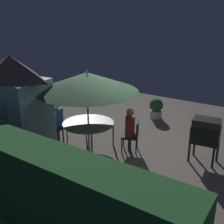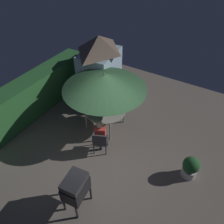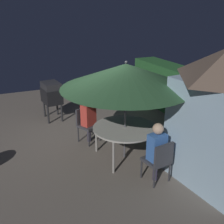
{
  "view_description": "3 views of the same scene",
  "coord_description": "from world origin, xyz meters",
  "px_view_note": "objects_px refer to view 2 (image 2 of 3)",
  "views": [
    {
      "loc": [
        -3.68,
        6.38,
        3.71
      ],
      "look_at": [
        0.51,
        0.17,
        1.07
      ],
      "focal_mm": 44.86,
      "sensor_mm": 36.0,
      "label": 1
    },
    {
      "loc": [
        -4.07,
        -2.77,
        5.93
      ],
      "look_at": [
        0.79,
        0.18,
        1.03
      ],
      "focal_mm": 35.63,
      "sensor_mm": 36.0,
      "label": 2
    },
    {
      "loc": [
        6.07,
        -1.93,
        3.31
      ],
      "look_at": [
        0.58,
        0.49,
        1.0
      ],
      "focal_mm": 43.33,
      "sensor_mm": 36.0,
      "label": 3
    }
  ],
  "objects_px": {
    "patio_umbrella": "(104,82)",
    "chair_far_side": "(117,97)",
    "bbq_grill": "(75,187)",
    "garden_shed": "(100,67)",
    "person_in_red": "(100,133)",
    "chair_near_shed": "(100,141)",
    "potted_plant_by_shed": "(190,167)",
    "person_in_blue": "(116,93)",
    "patio_table": "(105,111)"
  },
  "relations": [
    {
      "from": "chair_near_shed",
      "to": "person_in_blue",
      "type": "xyz_separation_m",
      "value": [
        2.24,
        0.71,
        0.26
      ]
    },
    {
      "from": "bbq_grill",
      "to": "person_in_blue",
      "type": "relative_size",
      "value": 0.95
    },
    {
      "from": "person_in_blue",
      "to": "bbq_grill",
      "type": "bearing_deg",
      "value": -163.62
    },
    {
      "from": "chair_near_shed",
      "to": "person_in_red",
      "type": "height_order",
      "value": "person_in_red"
    },
    {
      "from": "patio_umbrella",
      "to": "bbq_grill",
      "type": "relative_size",
      "value": 2.36
    },
    {
      "from": "chair_near_shed",
      "to": "chair_far_side",
      "type": "height_order",
      "value": "same"
    },
    {
      "from": "chair_near_shed",
      "to": "potted_plant_by_shed",
      "type": "bearing_deg",
      "value": -77.69
    },
    {
      "from": "patio_umbrella",
      "to": "bbq_grill",
      "type": "height_order",
      "value": "patio_umbrella"
    },
    {
      "from": "patio_umbrella",
      "to": "potted_plant_by_shed",
      "type": "distance_m",
      "value": 3.73
    },
    {
      "from": "patio_table",
      "to": "garden_shed",
      "type": "bearing_deg",
      "value": 38.8
    },
    {
      "from": "patio_umbrella",
      "to": "patio_table",
      "type": "bearing_deg",
      "value": 26.57
    },
    {
      "from": "bbq_grill",
      "to": "person_in_red",
      "type": "bearing_deg",
      "value": 15.37
    },
    {
      "from": "garden_shed",
      "to": "chair_near_shed",
      "type": "bearing_deg",
      "value": -146.65
    },
    {
      "from": "person_in_blue",
      "to": "person_in_red",
      "type": "bearing_deg",
      "value": -162.72
    },
    {
      "from": "person_in_red",
      "to": "chair_far_side",
      "type": "bearing_deg",
      "value": 16.97
    },
    {
      "from": "patio_table",
      "to": "bbq_grill",
      "type": "height_order",
      "value": "bbq_grill"
    },
    {
      "from": "bbq_grill",
      "to": "garden_shed",
      "type": "bearing_deg",
      "value": 26.52
    },
    {
      "from": "patio_table",
      "to": "person_in_red",
      "type": "distance_m",
      "value": 1.2
    },
    {
      "from": "bbq_grill",
      "to": "chair_near_shed",
      "type": "xyz_separation_m",
      "value": [
        1.86,
        0.5,
        -0.33
      ]
    },
    {
      "from": "chair_far_side",
      "to": "potted_plant_by_shed",
      "type": "distance_m",
      "value": 3.92
    },
    {
      "from": "chair_near_shed",
      "to": "patio_umbrella",
      "type": "bearing_deg",
      "value": 24.91
    },
    {
      "from": "person_in_blue",
      "to": "potted_plant_by_shed",
      "type": "bearing_deg",
      "value": -114.91
    },
    {
      "from": "person_in_blue",
      "to": "patio_table",
      "type": "bearing_deg",
      "value": -171.09
    },
    {
      "from": "patio_umbrella",
      "to": "chair_far_side",
      "type": "distance_m",
      "value": 1.86
    },
    {
      "from": "bbq_grill",
      "to": "person_in_blue",
      "type": "height_order",
      "value": "person_in_blue"
    },
    {
      "from": "garden_shed",
      "to": "chair_far_side",
      "type": "relative_size",
      "value": 3.01
    },
    {
      "from": "bbq_grill",
      "to": "person_in_blue",
      "type": "xyz_separation_m",
      "value": [
        4.1,
        1.2,
        -0.06
      ]
    },
    {
      "from": "patio_umbrella",
      "to": "chair_near_shed",
      "type": "bearing_deg",
      "value": -155.09
    },
    {
      "from": "garden_shed",
      "to": "person_in_blue",
      "type": "bearing_deg",
      "value": -113.59
    },
    {
      "from": "patio_umbrella",
      "to": "person_in_red",
      "type": "bearing_deg",
      "value": -155.09
    },
    {
      "from": "patio_table",
      "to": "person_in_red",
      "type": "height_order",
      "value": "person_in_red"
    },
    {
      "from": "patio_umbrella",
      "to": "chair_far_side",
      "type": "height_order",
      "value": "patio_umbrella"
    },
    {
      "from": "person_in_red",
      "to": "patio_table",
      "type": "bearing_deg",
      "value": 24.91
    },
    {
      "from": "chair_near_shed",
      "to": "chair_far_side",
      "type": "xyz_separation_m",
      "value": [
        2.33,
        0.72,
        0.0
      ]
    },
    {
      "from": "chair_near_shed",
      "to": "garden_shed",
      "type": "bearing_deg",
      "value": 33.35
    },
    {
      "from": "garden_shed",
      "to": "bbq_grill",
      "type": "bearing_deg",
      "value": -153.48
    },
    {
      "from": "potted_plant_by_shed",
      "to": "person_in_red",
      "type": "bearing_deg",
      "value": 100.65
    },
    {
      "from": "patio_table",
      "to": "bbq_grill",
      "type": "xyz_separation_m",
      "value": [
        -3.02,
        -1.04,
        0.13
      ]
    },
    {
      "from": "garden_shed",
      "to": "person_in_blue",
      "type": "relative_size",
      "value": 2.15
    },
    {
      "from": "patio_umbrella",
      "to": "person_in_red",
      "type": "height_order",
      "value": "patio_umbrella"
    },
    {
      "from": "bbq_grill",
      "to": "person_in_blue",
      "type": "bearing_deg",
      "value": 16.38
    },
    {
      "from": "chair_far_side",
      "to": "person_in_red",
      "type": "height_order",
      "value": "person_in_red"
    },
    {
      "from": "bbq_grill",
      "to": "person_in_red",
      "type": "relative_size",
      "value": 0.95
    },
    {
      "from": "patio_table",
      "to": "chair_far_side",
      "type": "relative_size",
      "value": 1.64
    },
    {
      "from": "chair_far_side",
      "to": "person_in_red",
      "type": "xyz_separation_m",
      "value": [
        -2.25,
        -0.69,
        0.26
      ]
    },
    {
      "from": "chair_far_side",
      "to": "person_in_blue",
      "type": "relative_size",
      "value": 0.71
    },
    {
      "from": "potted_plant_by_shed",
      "to": "person_in_blue",
      "type": "bearing_deg",
      "value": 65.09
    },
    {
      "from": "bbq_grill",
      "to": "potted_plant_by_shed",
      "type": "height_order",
      "value": "bbq_grill"
    },
    {
      "from": "patio_umbrella",
      "to": "bbq_grill",
      "type": "xyz_separation_m",
      "value": [
        -3.02,
        -1.04,
        -1.12
      ]
    },
    {
      "from": "chair_near_shed",
      "to": "person_in_blue",
      "type": "bearing_deg",
      "value": 17.55
    }
  ]
}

